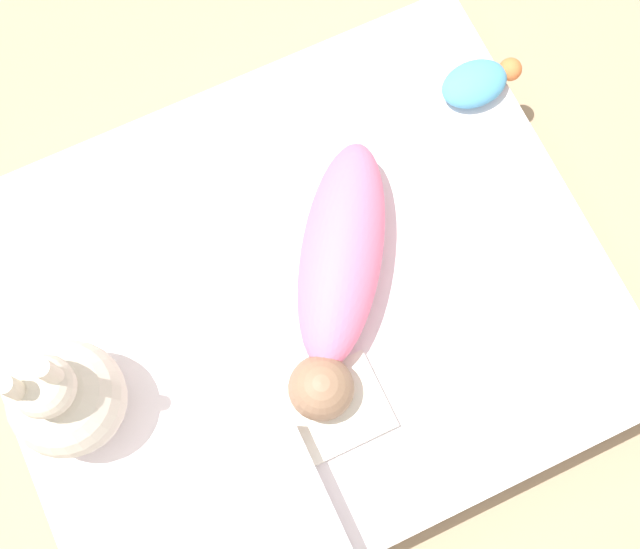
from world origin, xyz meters
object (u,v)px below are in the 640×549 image
Objects in this scene: swaddled_baby at (339,273)px; bunny_plush at (64,397)px; turtle_plush at (479,82)px; pillow at (230,541)px.

bunny_plush reaches higher than swaddled_baby.
pillow is at bearing -143.45° from turtle_plush.
swaddled_baby is 1.33× the size of pillow.
pillow is 0.40m from bunny_plush.
bunny_plush is at bearing -54.79° from swaddled_baby.
bunny_plush is at bearing 114.68° from pillow.
bunny_plush reaches higher than pillow.
swaddled_baby is at bearing 1.30° from bunny_plush.
pillow is 1.06× the size of bunny_plush.
swaddled_baby is 0.56m from bunny_plush.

